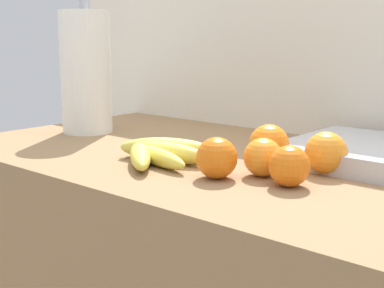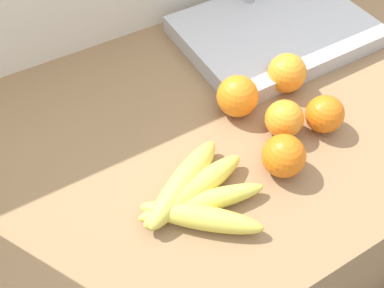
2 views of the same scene
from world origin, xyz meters
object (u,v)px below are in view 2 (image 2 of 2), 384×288
object	(u,v)px
orange_back_right	(284,119)
sink_basin	(275,30)
banana_bunch	(194,196)
orange_far_right	(238,96)
orange_back_left	(284,156)
orange_center	(287,73)
orange_right	(325,114)

from	to	relation	value
orange_back_right	sink_basin	bearing A→B (deg)	55.90
banana_bunch	orange_far_right	bearing A→B (deg)	38.10
orange_far_right	orange_back_left	size ratio (longest dim) A/B	1.07
orange_back_right	orange_back_left	bearing A→B (deg)	-128.73
banana_bunch	orange_center	world-z (taller)	orange_center
orange_back_left	banana_bunch	bearing A→B (deg)	174.19
sink_basin	banana_bunch	bearing A→B (deg)	-143.06
orange_center	orange_far_right	distance (m)	0.11
sink_basin	orange_back_right	bearing A→B (deg)	-124.10
orange_right	sink_basin	bearing A→B (deg)	71.79
orange_far_right	sink_basin	xyz separation A→B (m)	(0.18, 0.13, -0.02)
orange_back_right	orange_center	bearing A→B (deg)	49.95
banana_bunch	sink_basin	size ratio (longest dim) A/B	0.52
orange_back_right	orange_far_right	world-z (taller)	orange_far_right
sink_basin	orange_back_left	bearing A→B (deg)	-125.18
banana_bunch	orange_back_right	world-z (taller)	orange_back_right
orange_right	sink_basin	size ratio (longest dim) A/B	0.17
banana_bunch	orange_center	distance (m)	0.30
orange_back_right	orange_right	bearing A→B (deg)	-21.14
orange_center	orange_right	xyz separation A→B (m)	(-0.00, -0.11, -0.00)
orange_back_right	sink_basin	distance (m)	0.26
orange_far_right	orange_right	xyz separation A→B (m)	(0.11, -0.11, -0.00)
orange_back_left	orange_center	bearing A→B (deg)	50.50
orange_far_right	orange_back_left	distance (m)	0.14
orange_right	orange_back_left	bearing A→B (deg)	-162.70
orange_center	orange_back_right	xyz separation A→B (m)	(-0.07, -0.08, -0.00)
banana_bunch	orange_center	bearing A→B (deg)	25.64
banana_bunch	orange_center	size ratio (longest dim) A/B	2.74
orange_back_left	sink_basin	size ratio (longest dim) A/B	0.18
orange_back_right	orange_back_left	world-z (taller)	orange_back_left
banana_bunch	orange_far_right	world-z (taller)	orange_far_right
orange_center	sink_basin	distance (m)	0.15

